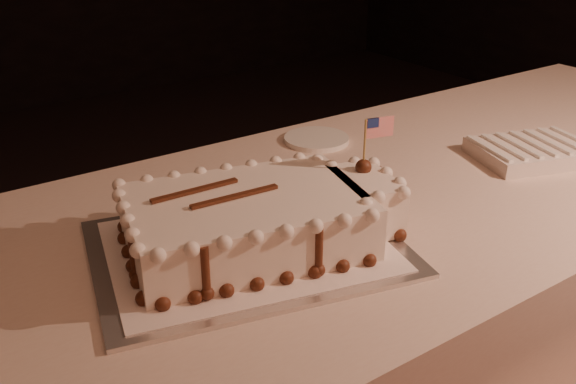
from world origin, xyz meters
TOP-DOWN VIEW (x-y plane):
  - banquet_table at (0.00, 0.60)m, footprint 2.40×0.80m
  - cake_board at (-0.30, 0.54)m, footprint 0.56×0.47m
  - doily at (-0.30, 0.54)m, footprint 0.50×0.42m
  - sheet_cake at (-0.28, 0.54)m, footprint 0.48×0.34m
  - napkin_stack at (0.41, 0.53)m, footprint 0.28×0.24m
  - side_plate at (0.09, 0.88)m, footprint 0.15×0.15m

SIDE VIEW (x-z plane):
  - banquet_table at x=0.00m, z-range 0.00..0.75m
  - cake_board at x=-0.30m, z-range 0.75..0.76m
  - side_plate at x=0.09m, z-range 0.75..0.76m
  - doily at x=-0.30m, z-range 0.76..0.76m
  - napkin_stack at x=0.41m, z-range 0.75..0.79m
  - sheet_cake at x=-0.28m, z-range 0.71..0.90m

